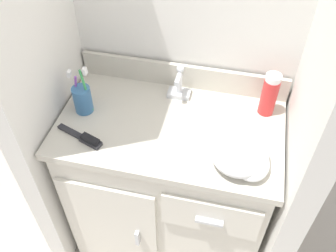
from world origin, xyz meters
The scene contains 11 objects.
ground_plane centered at (0.00, 0.00, 0.00)m, with size 6.00×6.00×0.00m, color #ADA393.
wall_back centered at (0.00, 0.29, 1.10)m, with size 1.02×0.08×2.20m, color silver.
wall_left centered at (-0.47, 0.00, 1.10)m, with size 0.08×0.57×2.20m, color silver.
wall_right centered at (0.47, 0.00, 1.10)m, with size 0.08×0.57×2.20m, color silver.
vanity centered at (0.00, 0.00, 0.40)m, with size 0.84×0.50×0.77m.
backsplash centered at (0.00, 0.23, 0.82)m, with size 0.84×0.02×0.10m.
sink_faucet centered at (0.00, 0.17, 0.82)m, with size 0.09×0.09×0.14m.
toothbrush_cup centered at (-0.34, 0.01, 0.83)m, with size 0.09×0.07×0.21m.
shaving_cream_can centered at (0.34, 0.15, 0.86)m, with size 0.06×0.06×0.18m.
hairbrush centered at (-0.28, -0.14, 0.78)m, with size 0.19×0.09×0.03m.
hand_towel centered at (0.27, -0.12, 0.82)m, with size 0.20×0.21×0.09m.
Camera 1 is at (0.21, -0.94, 1.77)m, focal length 40.00 mm.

